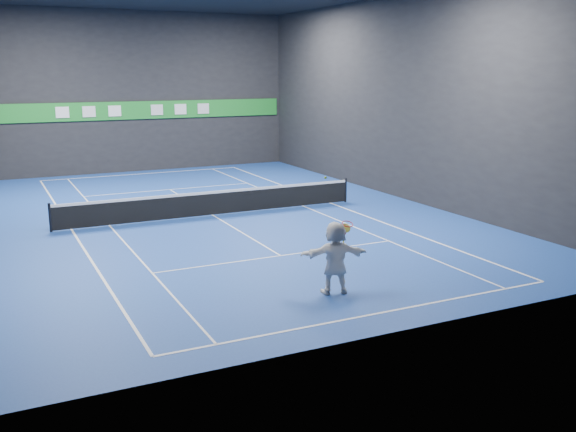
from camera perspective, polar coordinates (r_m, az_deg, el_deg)
name	(u,v)px	position (r m, az deg, el deg)	size (l,w,h in m)	color
ground	(213,215)	(26.08, -6.66, 0.05)	(26.00, 26.00, 0.00)	#1B3E95
wall_back	(135,92)	(37.99, -13.47, 10.63)	(18.00, 0.10, 9.00)	black
wall_front	(413,130)	(13.87, 11.09, 7.48)	(18.00, 0.10, 9.00)	black
wall_right	(401,98)	(29.65, 10.02, 10.26)	(0.10, 26.00, 9.00)	black
baseline_near	(377,313)	(15.80, 7.95, -8.58)	(10.98, 0.08, 0.01)	white
baseline_far	(143,174)	(37.33, -12.73, 3.69)	(10.98, 0.08, 0.01)	white
sideline_doubles_left	(72,230)	(24.88, -18.67, -1.17)	(0.08, 23.78, 0.01)	white
sideline_doubles_right	(331,203)	(28.31, 3.88, 1.13)	(0.08, 23.78, 0.01)	white
sideline_singles_left	(110,226)	(25.08, -15.55, -0.86)	(0.06, 23.78, 0.01)	white
sideline_singles_right	(304,206)	(27.66, 1.40, 0.88)	(0.06, 23.78, 0.01)	white
service_line_near	(281,256)	(20.33, -0.66, -3.55)	(8.23, 0.06, 0.01)	white
service_line_far	(170,190)	(32.08, -10.46, 2.33)	(8.23, 0.06, 0.01)	white
center_service_line	(213,215)	(26.08, -6.66, 0.05)	(0.06, 12.80, 0.01)	white
player	(335,257)	(16.79, 4.21, -3.70)	(1.80, 0.57, 1.94)	white
tennis_ball	(326,178)	(16.10, 3.35, 3.42)	(0.07, 0.07, 0.07)	#BCDE25
tennis_net	(213,202)	(25.97, -6.69, 1.21)	(12.50, 0.10, 1.07)	black
sponsor_banner	(136,110)	(37.97, -13.37, 9.13)	(17.64, 0.11, 1.00)	#1E8D2D
tennis_racket	(347,227)	(16.81, 5.24, -0.97)	(0.46, 0.41, 0.68)	red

